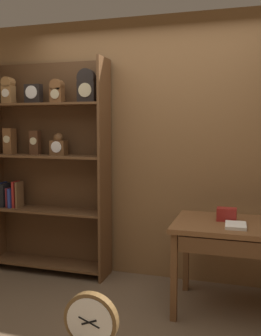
{
  "coord_description": "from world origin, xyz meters",
  "views": [
    {
      "loc": [
        0.91,
        -2.4,
        1.55
      ],
      "look_at": [
        -0.05,
        0.69,
        1.19
      ],
      "focal_mm": 41.36,
      "sensor_mm": 36.0,
      "label": 1
    }
  ],
  "objects_px": {
    "toolbox_small": "(227,214)",
    "round_clock_large": "(91,322)",
    "open_repair_manual": "(236,225)",
    "bookshelf": "(47,163)",
    "workbench": "(247,235)"
  },
  "relations": [
    {
      "from": "open_repair_manual",
      "to": "round_clock_large",
      "type": "relative_size",
      "value": 0.52
    },
    {
      "from": "toolbox_small",
      "to": "bookshelf",
      "type": "bearing_deg",
      "value": 169.63
    },
    {
      "from": "round_clock_large",
      "to": "open_repair_manual",
      "type": "bearing_deg",
      "value": 40.31
    },
    {
      "from": "bookshelf",
      "to": "toolbox_small",
      "type": "relative_size",
      "value": 13.74
    },
    {
      "from": "bookshelf",
      "to": "open_repair_manual",
      "type": "relative_size",
      "value": 9.96
    },
    {
      "from": "bookshelf",
      "to": "open_repair_manual",
      "type": "xyz_separation_m",
      "value": [
        1.94,
        -0.52,
        -0.38
      ]
    },
    {
      "from": "open_repair_manual",
      "to": "bookshelf",
      "type": "bearing_deg",
      "value": 162.69
    },
    {
      "from": "toolbox_small",
      "to": "round_clock_large",
      "type": "distance_m",
      "value": 1.39
    },
    {
      "from": "workbench",
      "to": "round_clock_large",
      "type": "relative_size",
      "value": 2.79
    },
    {
      "from": "toolbox_small",
      "to": "round_clock_large",
      "type": "bearing_deg",
      "value": -131.14
    },
    {
      "from": "toolbox_small",
      "to": "open_repair_manual",
      "type": "distance_m",
      "value": 0.2
    },
    {
      "from": "open_repair_manual",
      "to": "toolbox_small",
      "type": "bearing_deg",
      "value": 112.03
    },
    {
      "from": "bookshelf",
      "to": "round_clock_large",
      "type": "height_order",
      "value": "bookshelf"
    },
    {
      "from": "workbench",
      "to": "toolbox_small",
      "type": "distance_m",
      "value": 0.23
    },
    {
      "from": "bookshelf",
      "to": "round_clock_large",
      "type": "xyz_separation_m",
      "value": [
        1.03,
        -1.29,
        -0.93
      ]
    }
  ]
}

